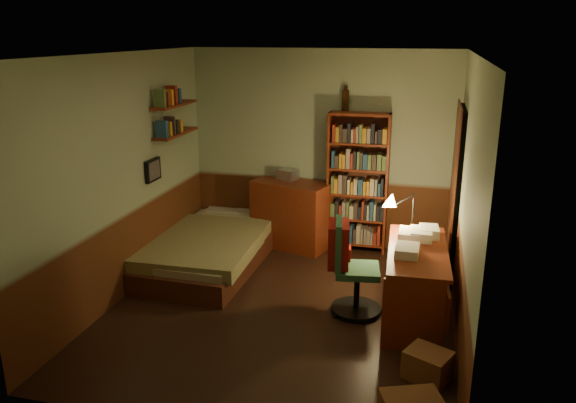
% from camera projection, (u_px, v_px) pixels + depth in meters
% --- Properties ---
extents(floor, '(3.50, 4.00, 0.02)m').
position_uv_depth(floor, '(282.00, 308.00, 5.94)').
color(floor, black).
rests_on(floor, ground).
extents(ceiling, '(3.50, 4.00, 0.02)m').
position_uv_depth(ceiling, '(281.00, 53.00, 5.18)').
color(ceiling, silver).
rests_on(ceiling, wall_back).
extents(wall_back, '(3.50, 0.02, 2.60)m').
position_uv_depth(wall_back, '(321.00, 150.00, 7.42)').
color(wall_back, '#93A785').
rests_on(wall_back, ground).
extents(wall_left, '(0.02, 4.00, 2.60)m').
position_uv_depth(wall_left, '(123.00, 178.00, 5.98)').
color(wall_left, '#93A785').
rests_on(wall_left, ground).
extents(wall_right, '(0.02, 4.00, 2.60)m').
position_uv_depth(wall_right, '(467.00, 202.00, 5.14)').
color(wall_right, '#93A785').
rests_on(wall_right, ground).
extents(wall_front, '(3.50, 0.02, 2.60)m').
position_uv_depth(wall_front, '(203.00, 269.00, 3.70)').
color(wall_front, '#93A785').
rests_on(wall_front, ground).
extents(doorway, '(0.06, 0.90, 2.00)m').
position_uv_depth(doorway, '(456.00, 195.00, 6.44)').
color(doorway, black).
rests_on(doorway, ground).
extents(door_trim, '(0.02, 0.98, 2.08)m').
position_uv_depth(door_trim, '(452.00, 195.00, 6.45)').
color(door_trim, '#431F13').
rests_on(door_trim, ground).
extents(bed, '(1.28, 2.32, 0.68)m').
position_uv_depth(bed, '(210.00, 236.00, 7.02)').
color(bed, olive).
rests_on(bed, ground).
extents(dresser, '(1.11, 0.77, 0.90)m').
position_uv_depth(dresser, '(291.00, 214.00, 7.53)').
color(dresser, maroon).
rests_on(dresser, ground).
extents(mini_stereo, '(0.31, 0.27, 0.14)m').
position_uv_depth(mini_stereo, '(288.00, 174.00, 7.51)').
color(mini_stereo, '#B2B2B7').
rests_on(mini_stereo, dresser).
extents(bookshelf, '(0.79, 0.26, 1.83)m').
position_uv_depth(bookshelf, '(357.00, 183.00, 7.26)').
color(bookshelf, maroon).
rests_on(bookshelf, ground).
extents(bottle_left, '(0.07, 0.07, 0.26)m').
position_uv_depth(bottle_left, '(344.00, 100.00, 7.11)').
color(bottle_left, black).
rests_on(bottle_left, bookshelf).
extents(bottle_right, '(0.09, 0.09, 0.26)m').
position_uv_depth(bottle_right, '(346.00, 101.00, 7.11)').
color(bottle_right, black).
rests_on(bottle_right, bookshelf).
extents(desk, '(0.64, 1.41, 0.74)m').
position_uv_depth(desk, '(416.00, 283.00, 5.65)').
color(desk, maroon).
rests_on(desk, ground).
extents(paper_stack, '(0.22, 0.28, 0.10)m').
position_uv_depth(paper_stack, '(429.00, 232.00, 5.86)').
color(paper_stack, silver).
rests_on(paper_stack, desk).
extents(desk_lamp, '(0.18, 0.18, 0.58)m').
position_uv_depth(desk_lamp, '(413.00, 204.00, 6.00)').
color(desk_lamp, black).
rests_on(desk_lamp, desk).
extents(office_chair, '(0.52, 0.47, 0.92)m').
position_uv_depth(office_chair, '(357.00, 272.00, 5.71)').
color(office_chair, '#306543').
rests_on(office_chair, ground).
extents(red_jacket, '(0.34, 0.43, 0.44)m').
position_uv_depth(red_jacket, '(338.00, 204.00, 5.65)').
color(red_jacket, maroon).
rests_on(red_jacket, office_chair).
extents(wall_shelf_lower, '(0.20, 0.90, 0.03)m').
position_uv_depth(wall_shelf_lower, '(176.00, 133.00, 6.89)').
color(wall_shelf_lower, maroon).
rests_on(wall_shelf_lower, wall_left).
extents(wall_shelf_upper, '(0.20, 0.90, 0.03)m').
position_uv_depth(wall_shelf_upper, '(174.00, 105.00, 6.78)').
color(wall_shelf_upper, maroon).
rests_on(wall_shelf_upper, wall_left).
extents(framed_picture, '(0.04, 0.32, 0.26)m').
position_uv_depth(framed_picture, '(153.00, 170.00, 6.54)').
color(framed_picture, black).
rests_on(framed_picture, wall_left).
extents(cardboard_box_b, '(0.44, 0.42, 0.25)m').
position_uv_depth(cardboard_box_b, '(428.00, 365.00, 4.70)').
color(cardboard_box_b, brown).
rests_on(cardboard_box_b, ground).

